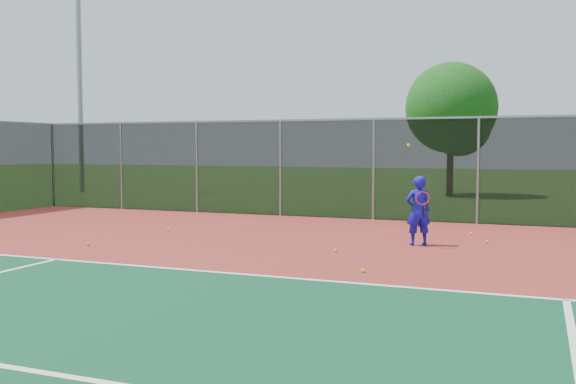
# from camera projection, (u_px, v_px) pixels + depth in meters

# --- Properties ---
(ground) EXTENTS (120.00, 120.00, 0.00)m
(ground) POSITION_uv_depth(u_px,v_px,m) (377.00, 348.00, 6.97)
(ground) COLOR #285016
(ground) RESTS_ON ground
(court_apron) EXTENTS (30.00, 20.00, 0.02)m
(court_apron) POSITION_uv_depth(u_px,v_px,m) (411.00, 305.00, 8.83)
(court_apron) COLOR maroon
(court_apron) RESTS_ON ground
(fence_back) EXTENTS (30.00, 0.06, 3.03)m
(fence_back) POSITION_uv_depth(u_px,v_px,m) (478.00, 169.00, 18.01)
(fence_back) COLOR black
(fence_back) RESTS_ON court_apron
(tennis_player) EXTENTS (0.67, 0.71, 2.24)m
(tennis_player) POSITION_uv_depth(u_px,v_px,m) (418.00, 210.00, 14.10)
(tennis_player) COLOR #1413B5
(tennis_player) RESTS_ON court_apron
(practice_ball_0) EXTENTS (0.07, 0.07, 0.07)m
(practice_ball_0) POSITION_uv_depth(u_px,v_px,m) (487.00, 242.00, 14.43)
(practice_ball_0) COLOR yellow
(practice_ball_0) RESTS_ON court_apron
(practice_ball_1) EXTENTS (0.07, 0.07, 0.07)m
(practice_ball_1) POSITION_uv_depth(u_px,v_px,m) (471.00, 234.00, 15.78)
(practice_ball_1) COLOR yellow
(practice_ball_1) RESTS_ON court_apron
(practice_ball_2) EXTENTS (0.07, 0.07, 0.07)m
(practice_ball_2) POSITION_uv_depth(u_px,v_px,m) (88.00, 244.00, 14.05)
(practice_ball_2) COLOR yellow
(practice_ball_2) RESTS_ON court_apron
(practice_ball_3) EXTENTS (0.07, 0.07, 0.07)m
(practice_ball_3) POSITION_uv_depth(u_px,v_px,m) (363.00, 271.00, 11.05)
(practice_ball_3) COLOR yellow
(practice_ball_3) RESTS_ON court_apron
(practice_ball_4) EXTENTS (0.07, 0.07, 0.07)m
(practice_ball_4) POSITION_uv_depth(u_px,v_px,m) (336.00, 250.00, 13.22)
(practice_ball_4) COLOR yellow
(practice_ball_4) RESTS_ON court_apron
(practice_ball_5) EXTENTS (0.07, 0.07, 0.07)m
(practice_ball_5) POSITION_uv_depth(u_px,v_px,m) (168.00, 230.00, 16.51)
(practice_ball_5) COLOR yellow
(practice_ball_5) RESTS_ON court_apron
(floodlight_nw) EXTENTS (0.90, 0.40, 12.17)m
(floodlight_nw) POSITION_uv_depth(u_px,v_px,m) (79.00, 49.00, 30.61)
(floodlight_nw) COLOR gray
(floodlight_nw) RESTS_ON ground
(tree_back_left) EXTENTS (4.06, 4.06, 5.97)m
(tree_back_left) POSITION_uv_depth(u_px,v_px,m) (453.00, 112.00, 28.52)
(tree_back_left) COLOR #3C2716
(tree_back_left) RESTS_ON ground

